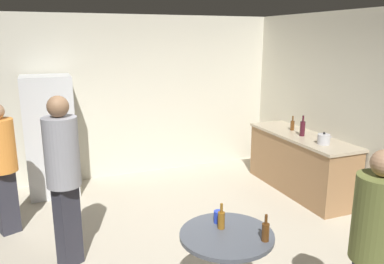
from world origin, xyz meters
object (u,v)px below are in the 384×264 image
Objects in this scene: refrigerator at (50,136)px; kettle at (324,139)px; foreground_table at (226,245)px; plastic_cup_blue at (218,217)px; beer_bottle_on_counter at (292,125)px; beer_bottle_brown at (265,231)px; wine_bottle_on_counter at (302,128)px; person_in_olive_shirt at (375,240)px; person_in_orange_shirt at (2,159)px; person_in_gray_shirt at (63,169)px; beer_bottle_amber at (221,220)px.

refrigerator is 7.38× the size of kettle.
foreground_table is 7.27× the size of plastic_cup_blue.
refrigerator is 7.83× the size of beer_bottle_on_counter.
beer_bottle_brown reaches higher than foreground_table.
refrigerator reaches higher than wine_bottle_on_counter.
refrigerator is at bearing 158.50° from wine_bottle_on_counter.
foreground_table is 0.50× the size of person_in_olive_shirt.
person_in_orange_shirt reaches higher than beer_bottle_on_counter.
person_in_gray_shirt reaches higher than person_in_orange_shirt.
beer_bottle_on_counter is at bearing 77.33° from wine_bottle_on_counter.
wine_bottle_on_counter is 3.00m from foreground_table.
person_in_gray_shirt is (-3.53, -1.08, 0.08)m from beer_bottle_on_counter.
wine_bottle_on_counter reaches higher than plastic_cup_blue.
foreground_table is at bearing -69.12° from refrigerator.
beer_bottle_amber is at bearing 14.70° from person_in_gray_shirt.
person_in_orange_shirt is (-4.08, 0.76, -0.03)m from kettle.
person_in_olive_shirt is (1.98, -2.04, -0.12)m from person_in_gray_shirt.
beer_bottle_amber is (-2.25, -1.86, -0.20)m from wine_bottle_on_counter.
beer_bottle_brown is at bearing -139.67° from kettle.
person_in_gray_shirt is (-1.21, 1.23, 0.43)m from foreground_table.
plastic_cup_blue is at bearing -137.49° from beer_bottle_on_counter.
plastic_cup_blue is (1.29, -3.14, -0.11)m from refrigerator.
person_in_orange_shirt is (-4.17, -0.09, -0.05)m from beer_bottle_on_counter.
refrigerator is at bearing 110.88° from foreground_table.
kettle is 2.22× the size of plastic_cup_blue.
person_in_orange_shirt is (-4.09, 0.27, -0.08)m from wine_bottle_on_counter.
beer_bottle_brown is (0.24, -0.32, 0.00)m from beer_bottle_amber.
refrigerator is 1.12× the size of person_in_orange_shirt.
kettle is 3.45m from person_in_gray_shirt.
wine_bottle_on_counter is at bearing -102.67° from beer_bottle_on_counter.
person_in_gray_shirt is at bearing 136.65° from beer_bottle_amber.
plastic_cup_blue is (0.02, 0.20, 0.16)m from foreground_table.
plastic_cup_blue is at bearing -67.63° from refrigerator.
person_in_orange_shirt is at bearing -179.25° from person_in_gray_shirt.
beer_bottle_brown is at bearing 17.64° from person_in_orange_shirt.
foreground_table is 1.78m from person_in_gray_shirt.
person_in_orange_shirt is (-0.64, 0.99, -0.12)m from person_in_gray_shirt.
person_in_olive_shirt is at bearing 17.98° from person_in_orange_shirt.
plastic_cup_blue is at bearing 18.16° from person_in_gray_shirt.
plastic_cup_blue reaches higher than foreground_table.
foreground_table is (-2.23, -1.47, -0.34)m from kettle.
person_in_olive_shirt reaches higher than plastic_cup_blue.
beer_bottle_brown is at bearing 12.89° from person_in_gray_shirt.
beer_bottle_on_counter is 1.00× the size of beer_bottle_amber.
refrigerator is 3.97m from kettle.
refrigerator is at bearing 151.87° from kettle.
plastic_cup_blue is (-2.22, -1.75, -0.23)m from wine_bottle_on_counter.
wine_bottle_on_counter is 1.35× the size of beer_bottle_on_counter.
plastic_cup_blue is 0.07× the size of person_in_olive_shirt.
refrigerator reaches higher than foreground_table.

